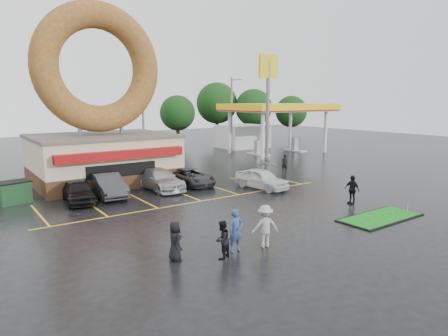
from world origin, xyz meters
TOP-DOWN VIEW (x-y plane):
  - ground at (0.00, 0.00)m, footprint 120.00×120.00m
  - donut_shop at (-3.00, 12.97)m, footprint 10.20×8.70m
  - gas_station at (20.00, 20.94)m, footprint 12.30×13.65m
  - shell_sign at (13.00, 12.00)m, footprint 2.20×0.36m
  - streetlight_mid at (4.00, 20.92)m, footprint 0.40×2.21m
  - streetlight_right at (16.00, 21.92)m, footprint 0.40×2.21m
  - tree_far_a at (26.00, 30.00)m, footprint 5.60×5.60m
  - tree_far_b at (32.00, 28.00)m, footprint 4.90×4.90m
  - tree_far_c at (22.00, 34.00)m, footprint 6.30×6.30m
  - tree_far_d at (14.00, 32.00)m, footprint 4.90×4.90m
  - car_black at (-6.40, 7.54)m, footprint 2.18×4.34m
  - car_dgrey at (-4.40, 8.00)m, footprint 1.95×4.77m
  - car_silver at (-0.63, 8.00)m, footprint 2.22×5.09m
  - car_grey at (1.95, 7.91)m, footprint 2.19×4.55m
  - car_white at (5.48, 3.99)m, footprint 2.27×4.44m
  - person_blue at (-3.33, -4.68)m, footprint 0.69×0.47m
  - person_blackjkt at (-4.22, -4.95)m, footprint 0.93×0.84m
  - person_hoodie at (-1.97, -4.97)m, footprint 1.38×1.09m
  - person_bystander at (-5.86, -4.04)m, footprint 0.55×0.81m
  - person_cameraman at (7.23, -2.48)m, footprint 0.46×1.06m
  - person_walker_near at (8.66, 6.98)m, footprint 1.49×1.66m
  - person_walker_far at (11.56, 7.98)m, footprint 0.66×0.52m
  - dumpster at (-9.76, 9.67)m, footprint 2.03×1.58m
  - putting_green at (5.99, -5.33)m, footprint 5.03×2.21m

SIDE VIEW (x-z plane):
  - ground at x=0.00m, z-range 0.00..0.00m
  - putting_green at x=5.99m, z-range -0.27..0.35m
  - car_grey at x=1.95m, z-range 0.00..1.25m
  - dumpster at x=-9.76m, z-range 0.00..1.30m
  - car_black at x=-6.40m, z-range 0.00..1.42m
  - car_white at x=5.48m, z-range 0.00..1.45m
  - car_silver at x=-0.63m, z-range 0.00..1.46m
  - car_dgrey at x=-4.40m, z-range 0.00..1.54m
  - person_blackjkt at x=-4.22m, z-range 0.00..1.56m
  - person_bystander at x=-5.86m, z-range 0.00..1.60m
  - person_walker_far at x=11.56m, z-range 0.00..1.61m
  - person_cameraman at x=7.23m, z-range 0.00..1.78m
  - person_walker_near at x=8.66m, z-range 0.00..1.83m
  - person_blue at x=-3.33m, z-range 0.00..1.84m
  - person_hoodie at x=-1.97m, z-range 0.00..1.87m
  - gas_station at x=20.00m, z-range 0.75..6.65m
  - donut_shop at x=-3.00m, z-range -2.29..11.21m
  - tree_far_b at x=32.00m, z-range 1.03..8.03m
  - tree_far_d at x=14.00m, z-range 1.03..8.03m
  - streetlight_mid at x=4.00m, z-range 0.28..9.28m
  - streetlight_right at x=16.00m, z-range 0.28..9.28m
  - tree_far_a at x=26.00m, z-range 1.18..9.18m
  - tree_far_c at x=22.00m, z-range 1.34..10.34m
  - shell_sign at x=13.00m, z-range 2.08..12.68m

